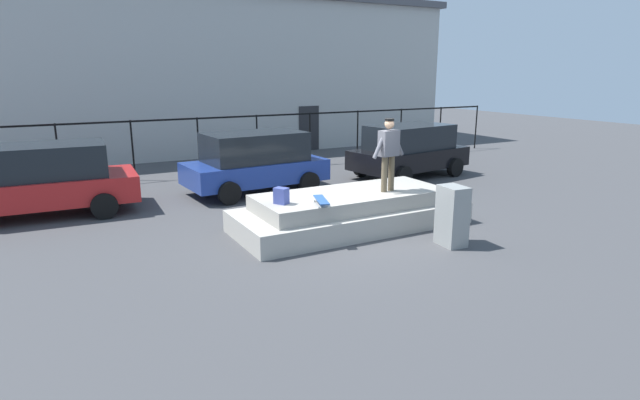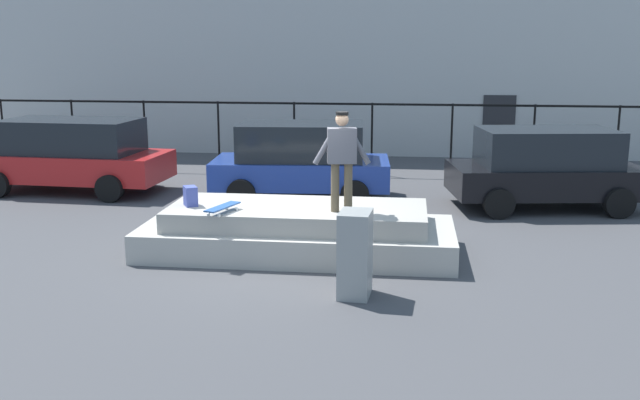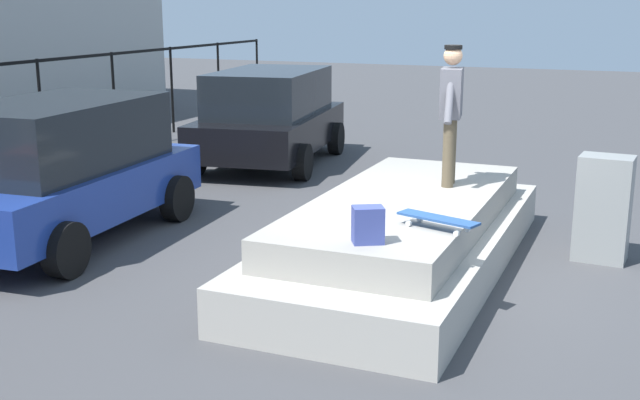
# 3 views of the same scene
# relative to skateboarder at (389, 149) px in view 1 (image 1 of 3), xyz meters

# --- Properties ---
(ground_plane) EXTENTS (60.00, 60.00, 0.00)m
(ground_plane) POSITION_rel_skateboarder_xyz_m (-1.02, 0.01, -1.80)
(ground_plane) COLOR #424244
(concrete_ledge) EXTENTS (5.40, 2.22, 0.83)m
(concrete_ledge) POSITION_rel_skateboarder_xyz_m (-0.79, 0.30, -1.42)
(concrete_ledge) COLOR #ADA89E
(concrete_ledge) RESTS_ON ground_plane
(skateboarder) EXTENTS (0.96, 0.31, 1.66)m
(skateboarder) POSITION_rel_skateboarder_xyz_m (0.00, 0.00, 0.00)
(skateboarder) COLOR brown
(skateboarder) RESTS_ON concrete_ledge
(skateboard) EXTENTS (0.45, 0.86, 0.12)m
(skateboard) POSITION_rel_skateboarder_xyz_m (-1.94, -0.37, -0.87)
(skateboard) COLOR #264C8C
(skateboard) RESTS_ON concrete_ledge
(backpack) EXTENTS (0.31, 0.34, 0.34)m
(backpack) POSITION_rel_skateboarder_xyz_m (-2.63, 0.10, -0.80)
(backpack) COLOR #3F4C99
(backpack) RESTS_ON concrete_ledge
(car_red_hatchback_near) EXTENTS (4.70, 2.41, 1.78)m
(car_red_hatchback_near) POSITION_rel_skateboarder_xyz_m (-7.09, 4.87, -0.86)
(car_red_hatchback_near) COLOR #B21E1E
(car_red_hatchback_near) RESTS_ON ground_plane
(car_blue_hatchback_mid) EXTENTS (4.20, 2.41, 1.78)m
(car_blue_hatchback_mid) POSITION_rel_skateboarder_xyz_m (-1.39, 4.71, -0.86)
(car_blue_hatchback_mid) COLOR navy
(car_blue_hatchback_mid) RESTS_ON ground_plane
(car_black_hatchback_far) EXTENTS (4.33, 2.63, 1.76)m
(car_black_hatchback_far) POSITION_rel_skateboarder_xyz_m (4.10, 4.41, -0.87)
(car_black_hatchback_far) COLOR black
(car_black_hatchback_far) RESTS_ON ground_plane
(utility_box) EXTENTS (0.48, 0.63, 1.25)m
(utility_box) POSITION_rel_skateboarder_xyz_m (0.36, -1.77, -1.17)
(utility_box) COLOR gray
(utility_box) RESTS_ON ground_plane
(fence_row) EXTENTS (24.06, 0.06, 1.99)m
(fence_row) POSITION_rel_skateboarder_xyz_m (-1.02, 8.19, -0.42)
(fence_row) COLOR black
(fence_row) RESTS_ON ground_plane
(warehouse_building) EXTENTS (25.06, 8.58, 6.84)m
(warehouse_building) POSITION_rel_skateboarder_xyz_m (-1.02, 15.54, 1.63)
(warehouse_building) COLOR #B2B2AD
(warehouse_building) RESTS_ON ground_plane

